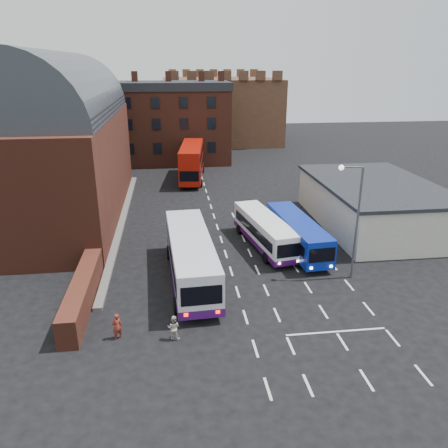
{
  "coord_description": "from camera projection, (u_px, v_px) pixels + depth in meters",
  "views": [
    {
      "loc": [
        -4.2,
        -23.8,
        14.75
      ],
      "look_at": [
        0.0,
        10.0,
        2.2
      ],
      "focal_mm": 35.0,
      "sensor_mm": 36.0,
      "label": 1
    }
  ],
  "objects": [
    {
      "name": "ground",
      "position": [
        243.0,
        310.0,
        27.75
      ],
      "size": [
        180.0,
        180.0,
        0.0
      ],
      "primitive_type": "plane",
      "color": "black"
    },
    {
      "name": "brick_terrace",
      "position": [
        157.0,
        127.0,
        67.99
      ],
      "size": [
        22.0,
        10.0,
        11.0
      ],
      "primitive_type": "cube",
      "color": "brown",
      "rests_on": "ground"
    },
    {
      "name": "forecourt_wall",
      "position": [
        82.0,
        292.0,
        28.12
      ],
      "size": [
        1.2,
        10.0,
        1.8
      ],
      "primitive_type": "cube",
      "color": "#602B1E",
      "rests_on": "ground"
    },
    {
      "name": "cream_building",
      "position": [
        374.0,
        203.0,
        41.78
      ],
      "size": [
        10.4,
        16.4,
        4.25
      ],
      "color": "beige",
      "rests_on": "ground"
    },
    {
      "name": "pedestrian_beige",
      "position": [
        174.0,
        327.0,
        24.64
      ],
      "size": [
        0.84,
        0.72,
        1.48
      ],
      "primitive_type": "imported",
      "rotation": [
        0.0,
        0.0,
        2.89
      ],
      "color": "#BBAE9D",
      "rests_on": "ground"
    },
    {
      "name": "bus_white_outbound",
      "position": [
        191.0,
        255.0,
        30.97
      ],
      "size": [
        3.56,
        12.36,
        3.34
      ],
      "rotation": [
        0.0,
        0.0,
        0.05
      ],
      "color": "silver",
      "rests_on": "ground"
    },
    {
      "name": "bus_red_double",
      "position": [
        192.0,
        162.0,
        58.1
      ],
      "size": [
        3.93,
        11.86,
        4.66
      ],
      "rotation": [
        0.0,
        0.0,
        3.03
      ],
      "color": "#AB1408",
      "rests_on": "ground"
    },
    {
      "name": "bus_blue",
      "position": [
        297.0,
        232.0,
        36.18
      ],
      "size": [
        3.14,
        10.13,
        2.72
      ],
      "rotation": [
        0.0,
        0.0,
        3.22
      ],
      "color": "#0A2396",
      "rests_on": "ground"
    },
    {
      "name": "pedestrian_red",
      "position": [
        117.0,
        326.0,
        24.65
      ],
      "size": [
        0.69,
        0.64,
        1.59
      ],
      "primitive_type": "imported",
      "rotation": [
        0.0,
        0.0,
        3.72
      ],
      "color": "maroon",
      "rests_on": "ground"
    },
    {
      "name": "castle_keep",
      "position": [
        219.0,
        110.0,
        87.83
      ],
      "size": [
        22.0,
        22.0,
        12.0
      ],
      "primitive_type": "cube",
      "color": "brown",
      "rests_on": "ground"
    },
    {
      "name": "railway_station",
      "position": [
        54.0,
        141.0,
        42.87
      ],
      "size": [
        12.0,
        28.0,
        16.0
      ],
      "color": "#602B1E",
      "rests_on": "ground"
    },
    {
      "name": "street_lamp",
      "position": [
        354.0,
        212.0,
        30.3
      ],
      "size": [
        1.68,
        0.56,
        8.37
      ],
      "rotation": [
        0.0,
        0.0,
        -0.2
      ],
      "color": "#57595E",
      "rests_on": "ground"
    },
    {
      "name": "bus_white_inbound",
      "position": [
        265.0,
        230.0,
        36.84
      ],
      "size": [
        3.82,
        9.99,
        2.66
      ],
      "rotation": [
        0.0,
        0.0,
        3.31
      ],
      "color": "white",
      "rests_on": "ground"
    }
  ]
}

